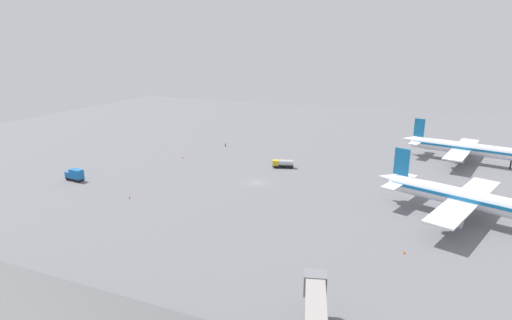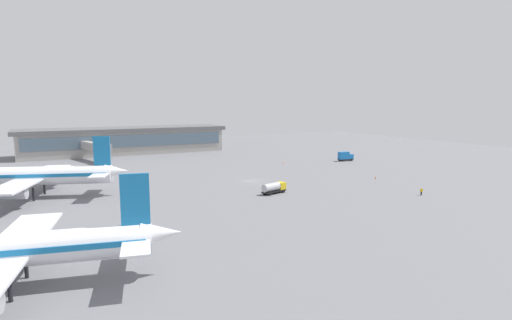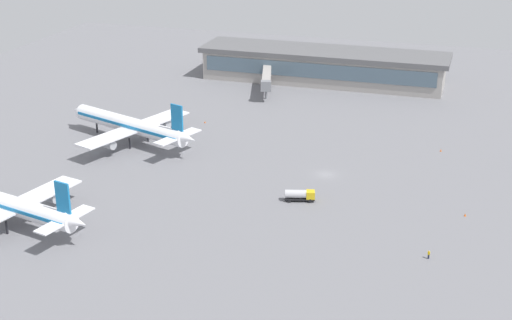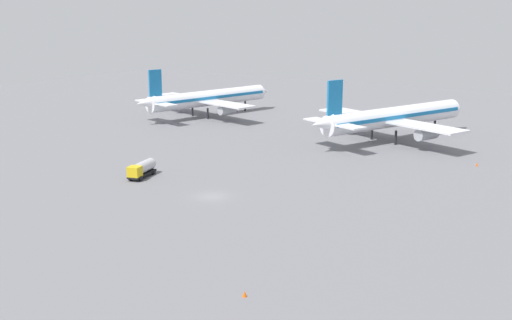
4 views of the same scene
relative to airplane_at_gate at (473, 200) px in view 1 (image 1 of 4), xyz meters
name	(u,v)px [view 1 (image 1 of 4)]	position (x,y,z in m)	size (l,w,h in m)	color
ground	(256,182)	(-52.09, 5.52, -4.85)	(288.00, 288.00, 0.00)	slate
airplane_at_gate	(473,200)	(0.00, 0.00, 0.00)	(42.42, 34.89, 13.34)	white
airplane_taxiing	(467,148)	(2.07, 49.47, -0.30)	(40.74, 33.17, 12.52)	white
catering_truck	(75,175)	(-99.23, -12.37, -3.16)	(5.73, 2.55, 3.30)	black
fuel_truck	(283,163)	(-49.87, 21.39, -3.46)	(6.58, 3.50, 2.50)	black
ground_crew_worker	(225,144)	(-78.24, 38.51, -4.00)	(0.54, 0.54, 1.67)	#1E2338
safety_cone_near_gate	(183,158)	(-83.84, 18.51, -4.55)	(0.44, 0.44, 0.60)	#EA590C
safety_cone_mid_apron	(129,197)	(-76.45, -17.59, -4.55)	(0.44, 0.44, 0.60)	#EA590C
safety_cone_far_side	(404,252)	(-12.08, -20.62, -4.55)	(0.44, 0.44, 0.60)	#EA590C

